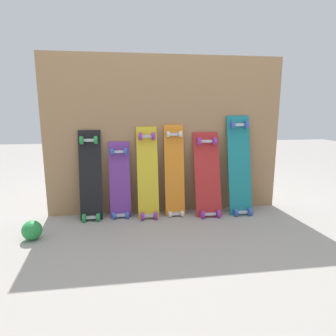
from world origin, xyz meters
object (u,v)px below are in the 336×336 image
object	(u,v)px
skateboard_orange	(175,174)
rubber_ball	(32,230)
skateboard_teal	(240,168)
skateboard_yellow	(148,176)
skateboard_purple	(120,183)
skateboard_red	(208,178)
skateboard_black	(90,179)

from	to	relation	value
skateboard_orange	rubber_ball	xyz separation A→B (m)	(-1.15, -0.40, -0.31)
skateboard_orange	skateboard_teal	xyz separation A→B (m)	(0.61, -0.03, 0.04)
skateboard_yellow	skateboard_orange	size ratio (longest dim) A/B	0.98
rubber_ball	skateboard_purple	bearing A→B (deg)	32.12
skateboard_purple	skateboard_teal	xyz separation A→B (m)	(1.11, -0.05, 0.11)
skateboard_purple	skateboard_orange	xyz separation A→B (m)	(0.50, -0.01, 0.07)
skateboard_purple	skateboard_teal	bearing A→B (deg)	-2.41
skateboard_orange	skateboard_red	bearing A→B (deg)	-7.60
skateboard_black	skateboard_yellow	bearing A→B (deg)	-1.69
skateboard_red	skateboard_teal	xyz separation A→B (m)	(0.31, 0.01, 0.07)
skateboard_black	skateboard_teal	bearing A→B (deg)	-1.28
skateboard_orange	rubber_ball	world-z (taller)	skateboard_orange
skateboard_black	skateboard_purple	xyz separation A→B (m)	(0.26, 0.02, -0.06)
skateboard_black	skateboard_red	world-z (taller)	skateboard_black
skateboard_yellow	skateboard_teal	xyz separation A→B (m)	(0.86, -0.02, 0.05)
skateboard_purple	skateboard_red	bearing A→B (deg)	-3.80
skateboard_black	skateboard_orange	size ratio (longest dim) A/B	0.95
skateboard_yellow	rubber_ball	xyz separation A→B (m)	(-0.90, -0.38, -0.30)
skateboard_black	skateboard_orange	distance (m)	0.75
skateboard_teal	rubber_ball	size ratio (longest dim) A/B	6.59
skateboard_yellow	skateboard_black	bearing A→B (deg)	178.31
skateboard_black	rubber_ball	distance (m)	0.63
skateboard_black	rubber_ball	bearing A→B (deg)	-135.31
rubber_ball	skateboard_orange	bearing A→B (deg)	19.04
skateboard_orange	skateboard_teal	distance (m)	0.61
skateboard_yellow	skateboard_red	distance (m)	0.55
skateboard_purple	skateboard_yellow	world-z (taller)	skateboard_yellow
skateboard_yellow	skateboard_teal	bearing A→B (deg)	-1.04
skateboard_black	skateboard_yellow	world-z (taller)	skateboard_yellow
skateboard_purple	skateboard_yellow	xyz separation A→B (m)	(0.25, -0.03, 0.07)
skateboard_orange	rubber_ball	bearing A→B (deg)	-160.96
skateboard_orange	skateboard_red	distance (m)	0.31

